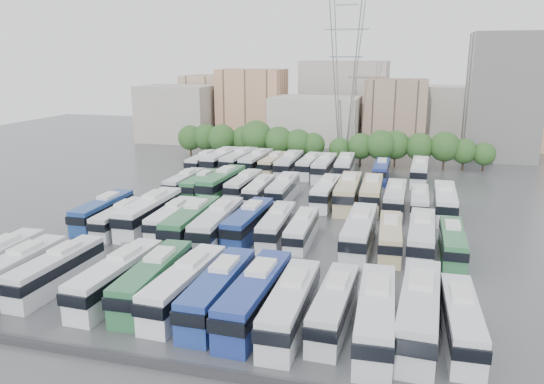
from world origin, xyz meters
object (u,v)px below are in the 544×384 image
(bus_r2_s8, at_px, (326,192))
(bus_r3_s6, at_px, (310,165))
(bus_r1_s3, at_px, (172,218))
(bus_r3_s5, at_px, (289,165))
(bus_r2_s12, at_px, (419,202))
(bus_r1_s10, at_px, (359,232))
(bus_r1_s7, at_px, (276,226))
(bus_r2_s5, at_px, (259,191))
(bus_r0_s2, at_px, (56,270))
(bus_r0_s9, at_px, (291,305))
(bus_r0_s7, at_px, (219,290))
(bus_r2_s3, at_px, (222,183))
(bus_r2_s11, at_px, (395,199))
(bus_r1_s6, at_px, (248,222))
(bus_r3_s3, at_px, (256,162))
(bus_r2_s4, at_px, (244,185))
(bus_r0_s5, at_px, (153,279))
(bus_r0_s4, at_px, (117,277))
(bus_r3_s10, at_px, (381,170))
(bus_r3_s1, at_px, (221,161))
(bus_r0_s11, at_px, (376,315))
(bus_r1_s1, at_px, (120,218))
(bus_r3_s4, at_px, (273,164))
(bus_r3_s8, at_px, (345,166))
(bus_r0_s6, at_px, (185,285))
(bus_r0_s10, at_px, (334,306))
(bus_r1_s0, at_px, (103,211))
(bus_r3_s7, at_px, (324,167))
(electricity_pylon, at_px, (345,69))
(bus_r0_s13, at_px, (461,320))
(bus_r3_s2, at_px, (239,161))
(bus_r2_s6, at_px, (283,190))
(bus_r2_s1, at_px, (185,183))
(bus_r0_s8, at_px, (255,296))
(bus_r0_s1, at_px, (16,271))
(bus_r1_s8, at_px, (302,230))
(apartment_tower, at_px, (503,97))
(bus_r1_s12, at_px, (421,237))
(bus_r2_s13, at_px, (445,202))
(bus_r1_s5, at_px, (217,224))
(bus_r1_s4, at_px, (191,222))
(bus_r2_s2, at_px, (201,185))
(bus_r1_s11, at_px, (390,236))
(bus_r0_s12, at_px, (419,311))
(bus_r1_s13, at_px, (452,243))
(bus_r2_s10, at_px, (371,193))

(bus_r2_s8, relative_size, bus_r3_s6, 1.02)
(bus_r1_s3, xyz_separation_m, bus_r3_s5, (6.52, 35.14, 0.27))
(bus_r2_s12, bearing_deg, bus_r1_s10, -112.14)
(bus_r1_s7, height_order, bus_r2_s5, bus_r1_s7)
(bus_r0_s2, bearing_deg, bus_r0_s9, -1.82)
(bus_r0_s7, bearing_deg, bus_r2_s3, 110.01)
(bus_r2_s11, bearing_deg, bus_r0_s7, -110.52)
(bus_r1_s6, distance_m, bus_r3_s3, 36.80)
(bus_r0_s2, height_order, bus_r2_s4, bus_r0_s2)
(bus_r0_s5, height_order, bus_r2_s3, bus_r2_s3)
(bus_r0_s4, height_order, bus_r3_s10, bus_r0_s4)
(bus_r3_s1, bearing_deg, bus_r2_s4, -56.19)
(bus_r0_s2, bearing_deg, bus_r0_s11, -0.87)
(bus_r1_s1, xyz_separation_m, bus_r3_s4, (9.73, 37.49, 0.12))
(bus_r2_s5, distance_m, bus_r3_s8, 22.57)
(bus_r0_s6, distance_m, bus_r0_s10, 13.14)
(bus_r0_s11, distance_m, bus_r1_s0, 41.35)
(bus_r3_s7, bearing_deg, electricity_pylon, 88.84)
(bus_r0_s13, distance_m, bus_r2_s11, 34.92)
(bus_r1_s3, bearing_deg, bus_r3_s4, 82.50)
(bus_r0_s4, relative_size, bus_r3_s2, 0.93)
(bus_r2_s6, bearing_deg, bus_r0_s4, -102.01)
(bus_r3_s7, bearing_deg, bus_r2_s1, -139.00)
(bus_r0_s8, xyz_separation_m, bus_r1_s3, (-16.58, 18.69, -0.29))
(bus_r0_s1, xyz_separation_m, bus_r1_s1, (0.19, 17.89, -0.21))
(bus_r0_s4, relative_size, bus_r1_s8, 1.14)
(electricity_pylon, distance_m, bus_r1_s8, 58.18)
(bus_r2_s4, bearing_deg, apartment_tower, 47.23)
(bus_r0_s4, distance_m, bus_r3_s6, 55.04)
(bus_r0_s2, xyz_separation_m, bus_r0_s4, (6.52, -0.15, 0.10))
(bus_r1_s12, bearing_deg, bus_r3_s5, 125.17)
(bus_r3_s5, bearing_deg, bus_r0_s11, -70.71)
(bus_r2_s4, height_order, bus_r2_s13, bus_r2_s13)
(bus_r1_s5, bearing_deg, bus_r0_s6, -81.20)
(bus_r1_s3, xyz_separation_m, bus_r1_s7, (13.31, 0.51, 0.06))
(bus_r0_s5, height_order, bus_r0_s11, bus_r0_s11)
(bus_r0_s8, height_order, bus_r3_s10, bus_r0_s8)
(bus_r0_s13, distance_m, bus_r2_s13, 34.30)
(bus_r2_s8, bearing_deg, bus_r1_s4, -123.41)
(apartment_tower, xyz_separation_m, bus_r2_s2, (-48.93, -45.94, -11.25))
(bus_r0_s10, height_order, bus_r2_s5, bus_r0_s10)
(bus_r1_s11, bearing_deg, bus_r3_s10, 92.74)
(bus_r2_s1, xyz_separation_m, bus_r2_s4, (9.72, 0.58, 0.08))
(apartment_tower, height_order, bus_r2_s11, apartment_tower)
(bus_r0_s12, bearing_deg, bus_r3_s4, 118.50)
(bus_r0_s2, xyz_separation_m, bus_r3_s8, (19.76, 54.52, 0.11))
(bus_r0_s6, bearing_deg, bus_r3_s2, 106.00)
(bus_r1_s13, bearing_deg, bus_r3_s1, 138.12)
(bus_r2_s6, bearing_deg, bus_r0_s2, -111.90)
(bus_r2_s10, bearing_deg, bus_r2_s4, 177.90)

